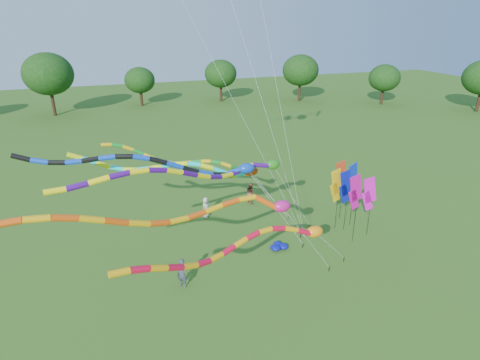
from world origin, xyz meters
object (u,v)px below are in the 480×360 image
object	(u,v)px
tube_kite_red	(255,243)
person_a	(206,207)
person_c	(251,193)
blue_nylon_heap	(279,247)
tube_kite_orange	(189,212)
person_b	(182,273)

from	to	relation	value
tube_kite_red	person_a	world-z (taller)	tube_kite_red
person_a	person_c	xyz separation A→B (m)	(4.14, 1.22, 0.07)
person_c	blue_nylon_heap	bearing A→B (deg)	165.16
tube_kite_orange	person_b	world-z (taller)	tube_kite_orange
tube_kite_orange	person_c	distance (m)	14.91
person_b	person_c	xyz separation A→B (m)	(7.60, 9.19, -0.01)
person_b	blue_nylon_heap	bearing A→B (deg)	61.41
person_a	person_b	bearing A→B (deg)	-164.11
tube_kite_red	tube_kite_orange	world-z (taller)	tube_kite_orange
tube_kite_red	person_c	world-z (taller)	tube_kite_red
tube_kite_orange	person_c	xyz separation A→B (m)	(7.55, 11.81, -5.09)
person_a	person_b	distance (m)	8.69
blue_nylon_heap	person_b	xyz separation A→B (m)	(-6.79, -1.79, 0.72)
person_b	person_c	bearing A→B (deg)	97.04
blue_nylon_heap	person_a	bearing A→B (deg)	118.29
blue_nylon_heap	person_c	distance (m)	7.47
tube_kite_orange	person_b	distance (m)	5.71
tube_kite_orange	person_b	xyz separation A→B (m)	(-0.05, 2.62, -5.08)
person_c	person_b	bearing A→B (deg)	131.80
blue_nylon_heap	person_b	world-z (taller)	person_b
tube_kite_orange	person_c	bearing A→B (deg)	49.93
blue_nylon_heap	person_b	bearing A→B (deg)	-165.24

